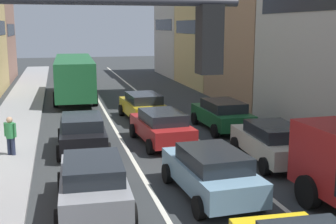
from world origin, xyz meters
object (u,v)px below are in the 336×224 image
Objects in this scene: sedan_right_lane_behind_truck at (273,142)px; bus_mid_queue_primary at (74,74)px; traffic_light_pole at (55,138)px; wagon_left_lane_second at (93,182)px; hatchback_centre_lane_third at (162,126)px; wagon_right_lane_far at (222,114)px; coupe_centre_lane_fourth at (143,106)px; sedan_centre_lane_second at (211,171)px; pedestrian_near_kerb at (10,135)px; sedan_left_lane_third at (82,132)px.

bus_mid_queue_primary reaches higher than sedan_right_lane_behind_truck.
traffic_light_pole is 12.78m from sedan_right_lane_behind_truck.
hatchback_centre_lane_third is (3.49, 6.37, 0.00)m from wagon_left_lane_second.
wagon_left_lane_second and wagon_right_lane_far have the same top height.
traffic_light_pole is 1.25× the size of coupe_centre_lane_fourth.
sedan_centre_lane_second is at bearing -86.83° from wagon_left_lane_second.
sedan_right_lane_behind_truck is at bearing -66.11° from wagon_left_lane_second.
sedan_right_lane_behind_truck is 5.48m from wagon_right_lane_far.
bus_mid_queue_primary reaches higher than sedan_centre_lane_second.
traffic_light_pole is 1.27× the size of wagon_right_lane_far.
hatchback_centre_lane_third is 13.85m from bus_mid_queue_primary.
wagon_left_lane_second is at bearing -123.71° from pedestrian_near_kerb.
wagon_right_lane_far is at bearing -71.81° from sedan_left_lane_third.
bus_mid_queue_primary is (-3.18, 13.44, 0.96)m from hatchback_centre_lane_third.
bus_mid_queue_primary is at bearing 87.42° from traffic_light_pole.
coupe_centre_lane_fourth is 4.70m from wagon_right_lane_far.
sedan_left_lane_third is at bearing 1.48° from wagon_left_lane_second.
wagon_left_lane_second and sedan_right_lane_behind_truck have the same top height.
wagon_left_lane_second is 0.99× the size of hatchback_centre_lane_third.
sedan_right_lane_behind_truck is at bearing -54.57° from sedan_centre_lane_second.
pedestrian_near_kerb is (-9.72, 2.92, 0.15)m from sedan_right_lane_behind_truck.
sedan_right_lane_behind_truck and wagon_right_lane_far have the same top height.
coupe_centre_lane_fourth is 1.00× the size of sedan_right_lane_behind_truck.
sedan_left_lane_third is at bearing -49.60° from pedestrian_near_kerb.
coupe_centre_lane_fourth is 9.36m from sedan_right_lane_behind_truck.
sedan_left_lane_third is 7.30m from wagon_right_lane_far.
sedan_centre_lane_second is 0.42× the size of bus_mid_queue_primary.
pedestrian_near_kerb reaches higher than wagon_right_lane_far.
hatchback_centre_lane_third is (-0.06, 6.29, 0.00)m from sedan_centre_lane_second.
bus_mid_queue_primary is (-3.24, 19.73, 0.96)m from sedan_centre_lane_second.
pedestrian_near_kerb is at bearing 27.47° from wagon_left_lane_second.
hatchback_centre_lane_third is at bearing -85.68° from sedan_left_lane_third.
sedan_right_lane_behind_truck is at bearing -157.08° from bus_mid_queue_primary.
sedan_left_lane_third is 0.99× the size of coupe_centre_lane_fourth.
sedan_centre_lane_second is 8.44m from pedestrian_near_kerb.
bus_mid_queue_primary is 14.43m from pedestrian_near_kerb.
wagon_left_lane_second is 19.83m from bus_mid_queue_primary.
sedan_centre_lane_second is 8.94m from wagon_right_lane_far.
pedestrian_near_kerb is at bearing 129.26° from coupe_centre_lane_fourth.
sedan_centre_lane_second and coupe_centre_lane_fourth have the same top height.
traffic_light_pole is 1.25× the size of sedan_centre_lane_second.
traffic_light_pole is 1.26× the size of wagon_left_lane_second.
bus_mid_queue_primary reaches higher than sedan_left_lane_third.
traffic_light_pole reaches higher than wagon_left_lane_second.
sedan_left_lane_third is at bearing 105.32° from wagon_right_lane_far.
sedan_left_lane_third is at bearing 88.87° from hatchback_centre_lane_third.
sedan_centre_lane_second is at bearing -101.23° from pedestrian_near_kerb.
traffic_light_pole is 0.52× the size of bus_mid_queue_primary.
wagon_right_lane_far is 0.41× the size of bus_mid_queue_primary.
wagon_left_lane_second is 7.53m from sedan_right_lane_behind_truck.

